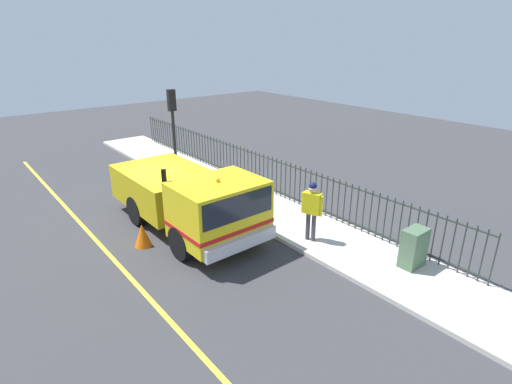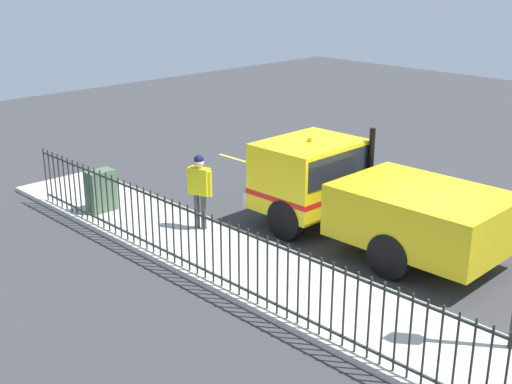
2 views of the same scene
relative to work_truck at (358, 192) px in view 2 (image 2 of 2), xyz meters
name	(u,v)px [view 2 (image 2 of 2)]	position (x,y,z in m)	size (l,w,h in m)	color
ground_plane	(436,264)	(-0.17, 2.01, -1.17)	(47.72, 47.72, 0.00)	#38383A
sidewalk_slab	(347,311)	(2.89, 2.01, -1.11)	(2.42, 21.69, 0.12)	beige
lane_marking	(491,234)	(-2.60, 2.01, -1.17)	(0.12, 19.52, 0.01)	yellow
work_truck	(358,192)	(0.00, 0.00, 0.00)	(2.54, 6.02, 2.40)	yellow
worker_standing	(199,184)	(2.31, -2.85, 0.06)	(0.38, 0.63, 1.81)	yellow
iron_fence	(309,291)	(3.95, 2.01, -0.33)	(0.04, 18.47, 1.43)	#2D332D
utility_cabinet	(101,191)	(3.34, -5.53, -0.52)	(0.69, 0.44, 1.06)	#4C6B4C
traffic_cone	(401,210)	(-1.61, 0.13, -0.82)	(0.49, 0.49, 0.70)	orange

